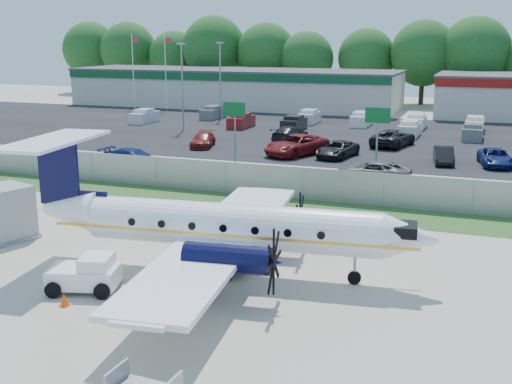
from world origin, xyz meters
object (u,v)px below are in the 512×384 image
(pushback_tug, at_px, (87,274))
(service_container, at_px, (5,214))
(aircraft, at_px, (224,225))
(baggage_cart_near, at_px, (223,263))

(pushback_tug, distance_m, service_container, 8.79)
(pushback_tug, height_order, service_container, service_container)
(aircraft, xyz_separation_m, service_container, (-11.97, 0.63, -0.87))
(aircraft, relative_size, pushback_tug, 5.94)
(pushback_tug, relative_size, baggage_cart_near, 1.31)
(aircraft, distance_m, baggage_cart_near, 1.62)
(aircraft, height_order, service_container, aircraft)
(baggage_cart_near, relative_size, service_container, 0.76)
(pushback_tug, distance_m, baggage_cart_near, 5.57)
(aircraft, height_order, pushback_tug, aircraft)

